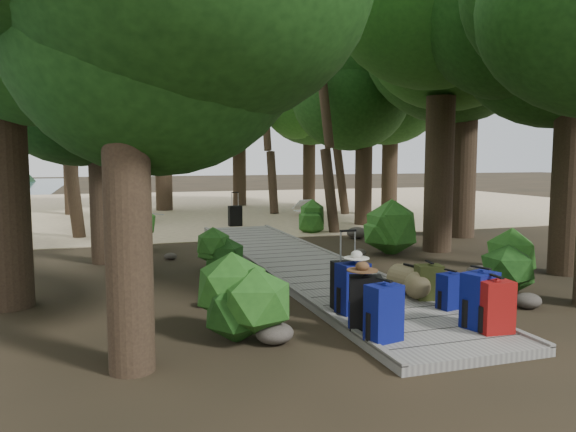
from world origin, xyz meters
name	(u,v)px	position (x,y,z in m)	size (l,w,h in m)	color
ground	(317,276)	(0.00, 0.00, 0.00)	(120.00, 120.00, 0.00)	#322619
sand_beach	(193,206)	(0.00, 16.00, 0.01)	(40.00, 22.00, 0.02)	#D2B78E
boardwalk	(300,263)	(0.00, 1.00, 0.06)	(2.00, 12.00, 0.12)	gray
backpack_left_a	(384,310)	(-0.78, -4.18, 0.49)	(0.40, 0.28, 0.75)	navy
backpack_left_b	(365,299)	(-0.77, -3.67, 0.49)	(0.40, 0.29, 0.74)	black
backpack_left_c	(353,285)	(-0.62, -2.96, 0.51)	(0.42, 0.30, 0.78)	navy
backpack_right_a	(495,304)	(0.68, -4.33, 0.48)	(0.40, 0.29, 0.72)	#9B060E
backpack_right_b	(480,297)	(0.64, -4.08, 0.51)	(0.44, 0.31, 0.79)	navy
backpack_right_c	(450,289)	(0.79, -3.21, 0.40)	(0.33, 0.24, 0.57)	navy
backpack_right_d	(429,280)	(0.80, -2.65, 0.41)	(0.39, 0.28, 0.59)	#303B15
duffel_right_khaki	(411,281)	(0.69, -2.30, 0.34)	(0.44, 0.66, 0.44)	olive
suitcase_on_boardwalk	(347,285)	(-0.60, -2.73, 0.46)	(0.44, 0.24, 0.69)	black
lone_suitcase_on_sand	(235,216)	(0.21, 8.07, 0.36)	(0.43, 0.24, 0.67)	black
hat_brown	(362,266)	(-0.82, -3.66, 0.92)	(0.40, 0.40, 0.12)	#51351E
hat_white	(357,254)	(-0.60, -3.02, 0.96)	(0.35, 0.35, 0.12)	silver
kayak	(147,217)	(-2.48, 10.23, 0.18)	(0.68, 3.13, 0.31)	#A5310E
sun_lounger	(308,208)	(3.63, 10.36, 0.31)	(0.59, 1.82, 0.59)	silver
tree_right_b	(575,44)	(4.68, -1.34, 4.41)	(4.94, 4.94, 8.83)	black
tree_right_c	(443,45)	(3.84, 1.80, 4.92)	(5.68, 5.68, 9.83)	black
tree_right_d	(467,47)	(5.87, 3.70, 5.35)	(5.84, 5.84, 10.70)	black
tree_right_e	(365,102)	(4.44, 7.18, 4.10)	(4.55, 4.55, 8.20)	black
tree_right_f	(391,102)	(6.75, 9.64, 4.39)	(4.92, 4.92, 8.79)	black
tree_left_a	(123,35)	(-3.65, -3.91, 3.52)	(4.22, 4.22, 7.03)	black
tree_left_c	(98,90)	(-3.93, 2.68, 3.69)	(4.25, 4.25, 7.39)	black
tree_back_a	(162,91)	(-1.43, 14.50, 5.07)	(5.86, 5.86, 10.13)	black
tree_back_b	(239,110)	(2.22, 15.92, 4.47)	(5.01, 5.01, 8.94)	black
tree_back_c	(309,116)	(5.43, 15.12, 4.23)	(4.70, 4.70, 8.46)	black
tree_back_d	(68,112)	(-5.10, 13.83, 4.03)	(4.84, 4.84, 8.06)	black
palm_right_a	(336,106)	(2.87, 5.91, 3.82)	(4.48, 4.48, 7.63)	#113D13
palm_right_b	(343,99)	(5.29, 10.92, 4.60)	(4.76, 4.76, 9.19)	#113D13
palm_right_c	(279,119)	(2.88, 11.81, 3.80)	(4.77, 4.77, 7.59)	#113D13
palm_left_a	(63,99)	(-4.86, 6.84, 3.88)	(4.88, 4.88, 7.76)	#113D13
rock_left_a	(275,333)	(-1.94, -3.55, 0.13)	(0.48, 0.43, 0.26)	#4C473F
rock_left_b	(210,300)	(-2.38, -1.58, 0.11)	(0.39, 0.35, 0.21)	#4C473F
rock_left_c	(253,272)	(-1.27, 0.08, 0.14)	(0.51, 0.46, 0.28)	#4C473F
rock_left_d	(170,256)	(-2.51, 2.62, 0.08)	(0.28, 0.25, 0.15)	#4C473F
rock_right_a	(528,301)	(2.19, -3.19, 0.12)	(0.42, 0.38, 0.23)	#4C473F
rock_right_b	(479,273)	(2.68, -1.38, 0.14)	(0.53, 0.47, 0.29)	#4C473F
rock_right_c	(360,252)	(1.72, 1.73, 0.09)	(0.31, 0.28, 0.17)	#4C473F
rock_right_d	(357,233)	(2.87, 4.31, 0.16)	(0.60, 0.54, 0.33)	#4C473F
shrub_left_a	(249,299)	(-2.20, -3.28, 0.52)	(1.16, 1.16, 1.04)	#1E4C16
shrub_left_b	(217,250)	(-1.73, 1.15, 0.42)	(0.93, 0.93, 0.83)	#1E4C16
shrub_left_c	(136,229)	(-3.16, 4.37, 0.50)	(1.12, 1.12, 1.01)	#1E4C16
shrub_right_a	(510,265)	(2.52, -2.39, 0.49)	(1.10, 1.10, 0.99)	#1E4C16
shrub_right_b	(390,228)	(2.48, 1.71, 0.63)	(1.41, 1.41, 1.27)	#1E4C16
shrub_right_c	(310,219)	(2.06, 5.91, 0.43)	(0.95, 0.95, 0.85)	#1E4C16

